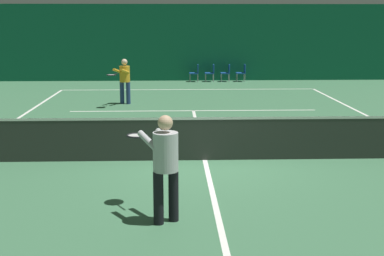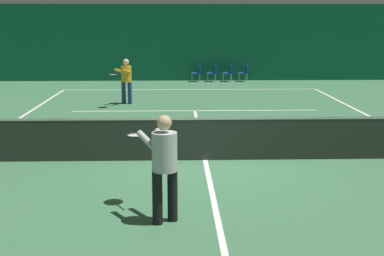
{
  "view_description": "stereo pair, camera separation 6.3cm",
  "coord_description": "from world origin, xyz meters",
  "px_view_note": "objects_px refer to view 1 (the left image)",
  "views": [
    {
      "loc": [
        -0.69,
        -11.28,
        3.03
      ],
      "look_at": [
        -0.32,
        -1.11,
        0.95
      ],
      "focal_mm": 50.0,
      "sensor_mm": 36.0,
      "label": 1
    },
    {
      "loc": [
        -0.63,
        -11.29,
        3.03
      ],
      "look_at": [
        -0.32,
        -1.11,
        0.95
      ],
      "focal_mm": 50.0,
      "sensor_mm": 36.0,
      "label": 2
    }
  ],
  "objects_px": {
    "courtside_chair_1": "(211,72)",
    "courtside_chair_2": "(227,72)",
    "player_near": "(164,160)",
    "tennis_net": "(205,137)",
    "courtside_chair_0": "(195,72)",
    "courtside_chair_3": "(242,72)",
    "player_far": "(124,78)"
  },
  "relations": [
    {
      "from": "courtside_chair_1",
      "to": "courtside_chair_2",
      "type": "xyz_separation_m",
      "value": [
        0.77,
        0.0,
        0.0
      ]
    },
    {
      "from": "courtside_chair_1",
      "to": "courtside_chair_3",
      "type": "distance_m",
      "value": 1.54
    },
    {
      "from": "courtside_chair_1",
      "to": "courtside_chair_3",
      "type": "height_order",
      "value": "same"
    },
    {
      "from": "courtside_chair_3",
      "to": "player_near",
      "type": "bearing_deg",
      "value": -10.93
    },
    {
      "from": "tennis_net",
      "to": "courtside_chair_0",
      "type": "xyz_separation_m",
      "value": [
        0.43,
        14.86,
        -0.03
      ]
    },
    {
      "from": "courtside_chair_3",
      "to": "courtside_chair_2",
      "type": "bearing_deg",
      "value": -90.0
    },
    {
      "from": "courtside_chair_0",
      "to": "player_near",
      "type": "bearing_deg",
      "value": -3.89
    },
    {
      "from": "player_far",
      "to": "courtside_chair_1",
      "type": "xyz_separation_m",
      "value": [
        3.63,
        6.9,
        -0.46
      ]
    },
    {
      "from": "courtside_chair_0",
      "to": "courtside_chair_3",
      "type": "relative_size",
      "value": 1.0
    },
    {
      "from": "tennis_net",
      "to": "courtside_chair_3",
      "type": "relative_size",
      "value": 14.29
    },
    {
      "from": "courtside_chair_2",
      "to": "courtside_chair_3",
      "type": "height_order",
      "value": "same"
    },
    {
      "from": "player_near",
      "to": "courtside_chair_0",
      "type": "distance_m",
      "value": 18.49
    },
    {
      "from": "player_near",
      "to": "courtside_chair_1",
      "type": "bearing_deg",
      "value": -35.63
    },
    {
      "from": "player_far",
      "to": "courtside_chair_3",
      "type": "bearing_deg",
      "value": 166.1
    },
    {
      "from": "tennis_net",
      "to": "courtside_chair_1",
      "type": "distance_m",
      "value": 14.91
    },
    {
      "from": "courtside_chair_1",
      "to": "courtside_chair_0",
      "type": "bearing_deg",
      "value": -90.0
    },
    {
      "from": "courtside_chair_2",
      "to": "player_near",
      "type": "bearing_deg",
      "value": -8.61
    },
    {
      "from": "player_far",
      "to": "courtside_chair_0",
      "type": "xyz_separation_m",
      "value": [
        2.86,
        6.9,
        -0.46
      ]
    },
    {
      "from": "tennis_net",
      "to": "courtside_chair_0",
      "type": "distance_m",
      "value": 14.87
    },
    {
      "from": "courtside_chair_3",
      "to": "courtside_chair_0",
      "type": "bearing_deg",
      "value": -90.0
    },
    {
      "from": "courtside_chair_0",
      "to": "courtside_chair_3",
      "type": "height_order",
      "value": "same"
    },
    {
      "from": "tennis_net",
      "to": "courtside_chair_2",
      "type": "relative_size",
      "value": 14.29
    },
    {
      "from": "courtside_chair_1",
      "to": "player_far",
      "type": "bearing_deg",
      "value": -27.77
    },
    {
      "from": "player_near",
      "to": "tennis_net",
      "type": "bearing_deg",
      "value": -42.37
    },
    {
      "from": "courtside_chair_3",
      "to": "tennis_net",
      "type": "bearing_deg",
      "value": -10.42
    },
    {
      "from": "player_far",
      "to": "courtside_chair_3",
      "type": "distance_m",
      "value": 8.63
    },
    {
      "from": "tennis_net",
      "to": "courtside_chair_1",
      "type": "bearing_deg",
      "value": 85.4
    },
    {
      "from": "player_near",
      "to": "player_far",
      "type": "distance_m",
      "value": 11.65
    },
    {
      "from": "courtside_chair_3",
      "to": "player_far",
      "type": "bearing_deg",
      "value": -36.85
    },
    {
      "from": "courtside_chair_1",
      "to": "courtside_chair_3",
      "type": "relative_size",
      "value": 1.0
    },
    {
      "from": "tennis_net",
      "to": "courtside_chair_0",
      "type": "height_order",
      "value": "tennis_net"
    },
    {
      "from": "courtside_chair_0",
      "to": "courtside_chair_3",
      "type": "distance_m",
      "value": 2.3
    }
  ]
}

